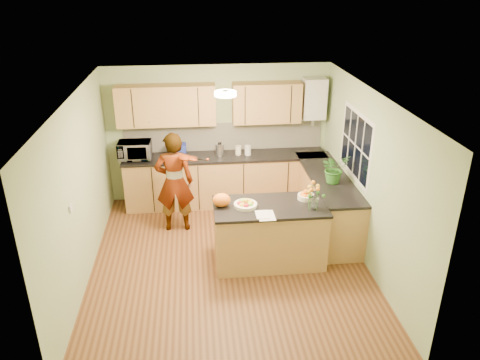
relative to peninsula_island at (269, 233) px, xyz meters
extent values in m
plane|color=#502D17|center=(-0.59, 0.04, -0.46)|extent=(4.50, 4.50, 0.00)
cube|color=white|center=(-0.59, 0.04, 2.04)|extent=(4.00, 4.50, 0.02)
cube|color=#92A979|center=(-0.59, 2.29, 0.79)|extent=(4.00, 0.02, 2.50)
cube|color=#92A979|center=(-0.59, -2.21, 0.79)|extent=(4.00, 0.02, 2.50)
cube|color=#92A979|center=(-2.59, 0.04, 0.79)|extent=(0.02, 4.50, 2.50)
cube|color=#92A979|center=(1.41, 0.04, 0.79)|extent=(0.02, 4.50, 2.50)
cube|color=#A67D42|center=(-0.49, 1.99, -0.01)|extent=(3.60, 0.60, 0.90)
cube|color=black|center=(-0.49, 1.98, 0.46)|extent=(3.64, 0.62, 0.04)
cube|color=#A67D42|center=(1.11, 0.89, -0.01)|extent=(0.60, 2.20, 0.90)
cube|color=black|center=(1.10, 0.89, 0.46)|extent=(0.62, 2.24, 0.04)
cube|color=silver|center=(-0.49, 2.28, 0.74)|extent=(3.60, 0.02, 0.52)
cube|color=#A67D42|center=(-1.49, 2.12, 1.39)|extent=(1.70, 0.34, 0.70)
cube|color=#A67D42|center=(0.26, 2.12, 1.39)|extent=(1.20, 0.34, 0.70)
cube|color=silver|center=(1.11, 2.13, 1.44)|extent=(0.40, 0.30, 0.72)
cylinder|color=silver|center=(1.11, 2.13, 1.04)|extent=(0.06, 0.06, 0.20)
cube|color=silver|center=(1.40, 0.64, 1.09)|extent=(0.01, 1.30, 1.05)
cube|color=black|center=(1.40, 0.64, 1.09)|extent=(0.01, 1.18, 0.92)
cube|color=silver|center=(-2.58, -0.56, 0.84)|extent=(0.02, 0.09, 0.09)
cylinder|color=#FFEABF|center=(-0.59, 0.34, 2.00)|extent=(0.30, 0.30, 0.06)
cylinder|color=silver|center=(-0.59, 0.34, 2.03)|extent=(0.10, 0.10, 0.02)
cube|color=#A67D42|center=(0.00, 0.00, -0.02)|extent=(1.57, 0.78, 0.88)
cube|color=black|center=(0.00, 0.00, 0.44)|extent=(1.61, 0.82, 0.04)
cylinder|color=beige|center=(-0.35, 0.00, 0.48)|extent=(0.33, 0.33, 0.05)
cylinder|color=beige|center=(0.55, 0.15, 0.49)|extent=(0.24, 0.24, 0.07)
cylinder|color=silver|center=(0.60, -0.18, 0.56)|extent=(0.10, 0.10, 0.20)
ellipsoid|color=orange|center=(-0.68, 0.05, 0.56)|extent=(0.26, 0.23, 0.19)
cube|color=white|center=(-0.10, -0.30, 0.47)|extent=(0.22, 0.30, 0.01)
imported|color=#DAAC85|center=(-1.38, 1.11, 0.38)|extent=(0.62, 0.41, 1.69)
imported|color=silver|center=(-2.08, 1.99, 0.63)|extent=(0.57, 0.39, 0.31)
cube|color=navy|center=(-1.33, 1.98, 0.60)|extent=(0.31, 0.23, 0.25)
cylinder|color=silver|center=(-0.59, 2.01, 0.58)|extent=(0.15, 0.15, 0.21)
sphere|color=black|center=(-0.59, 2.01, 0.72)|extent=(0.08, 0.08, 0.08)
cylinder|color=beige|center=(-0.25, 2.00, 0.56)|extent=(0.14, 0.14, 0.16)
cylinder|color=silver|center=(-0.08, 1.97, 0.57)|extent=(0.12, 0.12, 0.18)
imported|color=#2F6F25|center=(1.11, 0.65, 0.71)|extent=(0.50, 0.46, 0.47)
camera|label=1|loc=(-1.03, -5.83, 3.50)|focal=35.00mm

